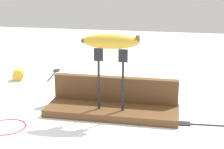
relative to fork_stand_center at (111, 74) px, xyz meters
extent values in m
plane|color=silver|center=(0.00, 0.02, -0.13)|extent=(3.00, 3.00, 0.00)
cube|color=brown|center=(0.00, 0.02, -0.12)|extent=(0.39, 0.13, 0.02)
cube|color=brown|center=(0.00, 0.07, -0.07)|extent=(0.38, 0.02, 0.08)
cylinder|color=black|center=(-0.03, 0.00, -0.04)|extent=(0.01, 0.01, 0.14)
cube|color=black|center=(-0.03, 0.00, 0.05)|extent=(0.03, 0.00, 0.04)
cylinder|color=black|center=(0.03, 0.00, -0.04)|extent=(0.01, 0.01, 0.14)
cube|color=black|center=(0.03, 0.00, 0.05)|extent=(0.03, 0.00, 0.04)
ellipsoid|color=gold|center=(0.00, 0.00, 0.09)|extent=(0.16, 0.05, 0.04)
cylinder|color=brown|center=(0.07, 0.01, 0.10)|extent=(0.01, 0.01, 0.02)
sphere|color=#3F2D19|center=(-0.08, -0.01, 0.09)|extent=(0.01, 0.01, 0.01)
cylinder|color=black|center=(-0.31, 0.35, -0.13)|extent=(0.02, 0.13, 0.01)
cube|color=black|center=(-0.32, 0.43, -0.13)|extent=(0.03, 0.04, 0.01)
cylinder|color=black|center=(0.29, -0.01, -0.13)|extent=(0.12, 0.01, 0.01)
cube|color=black|center=(0.21, -0.01, -0.13)|extent=(0.04, 0.03, 0.01)
cylinder|color=gold|center=(-0.42, 0.28, -0.11)|extent=(0.05, 0.05, 0.04)
cylinder|color=beige|center=(-0.43, 0.30, -0.11)|extent=(0.04, 0.02, 0.04)
torus|color=red|center=(-0.26, -0.12, -0.13)|extent=(0.10, 0.10, 0.00)
camera|label=1|loc=(0.18, -0.91, 0.27)|focal=55.37mm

